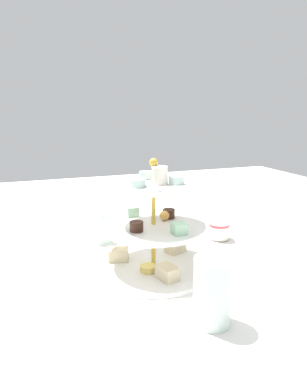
{
  "coord_description": "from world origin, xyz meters",
  "views": [
    {
      "loc": [
        0.73,
        -0.27,
        0.37
      ],
      "look_at": [
        0.0,
        0.0,
        0.18
      ],
      "focal_mm": 32.79,
      "sensor_mm": 36.0,
      "label": 1
    }
  ],
  "objects_px": {
    "teacup_with_saucer": "(219,232)",
    "butter_knife_right": "(279,269)",
    "tiered_serving_stand": "(154,235)",
    "water_glass_short_left": "(175,221)",
    "water_glass_tall_right": "(212,291)",
    "butter_knife_left": "(26,304)",
    "water_glass_mid_back": "(101,227)"
  },
  "relations": [
    {
      "from": "tiered_serving_stand",
      "to": "water_glass_tall_right",
      "type": "height_order",
      "value": "tiered_serving_stand"
    },
    {
      "from": "water_glass_short_left",
      "to": "water_glass_tall_right",
      "type": "bearing_deg",
      "value": -15.67
    },
    {
      "from": "butter_knife_left",
      "to": "water_glass_mid_back",
      "type": "height_order",
      "value": "water_glass_mid_back"
    },
    {
      "from": "water_glass_short_left",
      "to": "teacup_with_saucer",
      "type": "xyz_separation_m",
      "value": [
        0.1,
        0.09,
        -0.01
      ]
    },
    {
      "from": "butter_knife_left",
      "to": "teacup_with_saucer",
      "type": "bearing_deg",
      "value": 99.44
    },
    {
      "from": "butter_knife_right",
      "to": "butter_knife_left",
      "type": "bearing_deg",
      "value": 107.5
    },
    {
      "from": "tiered_serving_stand",
      "to": "teacup_with_saucer",
      "type": "relative_size",
      "value": 3.31
    },
    {
      "from": "tiered_serving_stand",
      "to": "water_glass_short_left",
      "type": "distance_m",
      "value": 0.25
    },
    {
      "from": "butter_knife_right",
      "to": "water_glass_short_left",
      "type": "bearing_deg",
      "value": 44.14
    },
    {
      "from": "butter_knife_left",
      "to": "butter_knife_right",
      "type": "xyz_separation_m",
      "value": [
        0.04,
        0.56,
        0.0
      ]
    },
    {
      "from": "water_glass_tall_right",
      "to": "tiered_serving_stand",
      "type": "bearing_deg",
      "value": -175.64
    },
    {
      "from": "water_glass_tall_right",
      "to": "butter_knife_left",
      "type": "distance_m",
      "value": 0.36
    },
    {
      "from": "teacup_with_saucer",
      "to": "butter_knife_right",
      "type": "height_order",
      "value": "teacup_with_saucer"
    },
    {
      "from": "tiered_serving_stand",
      "to": "water_glass_tall_right",
      "type": "distance_m",
      "value": 0.25
    },
    {
      "from": "water_glass_mid_back",
      "to": "tiered_serving_stand",
      "type": "bearing_deg",
      "value": 21.56
    },
    {
      "from": "butter_knife_left",
      "to": "water_glass_tall_right",
      "type": "bearing_deg",
      "value": 51.53
    },
    {
      "from": "teacup_with_saucer",
      "to": "water_glass_mid_back",
      "type": "relative_size",
      "value": 1.05
    },
    {
      "from": "teacup_with_saucer",
      "to": "water_glass_mid_back",
      "type": "bearing_deg",
      "value": -108.06
    },
    {
      "from": "butter_knife_left",
      "to": "butter_knife_right",
      "type": "distance_m",
      "value": 0.57
    },
    {
      "from": "water_glass_tall_right",
      "to": "water_glass_mid_back",
      "type": "relative_size",
      "value": 1.42
    },
    {
      "from": "tiered_serving_stand",
      "to": "water_glass_short_left",
      "type": "height_order",
      "value": "tiered_serving_stand"
    },
    {
      "from": "teacup_with_saucer",
      "to": "tiered_serving_stand",
      "type": "bearing_deg",
      "value": -66.63
    },
    {
      "from": "water_glass_tall_right",
      "to": "teacup_with_saucer",
      "type": "relative_size",
      "value": 1.35
    },
    {
      "from": "water_glass_tall_right",
      "to": "teacup_with_saucer",
      "type": "height_order",
      "value": "water_glass_tall_right"
    },
    {
      "from": "water_glass_tall_right",
      "to": "teacup_with_saucer",
      "type": "distance_m",
      "value": 0.41
    },
    {
      "from": "water_glass_short_left",
      "to": "butter_knife_right",
      "type": "height_order",
      "value": "water_glass_short_left"
    },
    {
      "from": "water_glass_short_left",
      "to": "water_glass_mid_back",
      "type": "distance_m",
      "value": 0.23
    },
    {
      "from": "water_glass_mid_back",
      "to": "butter_knife_left",
      "type": "bearing_deg",
      "value": -36.41
    },
    {
      "from": "tiered_serving_stand",
      "to": "butter_knife_left",
      "type": "relative_size",
      "value": 1.75
    },
    {
      "from": "water_glass_mid_back",
      "to": "water_glass_tall_right",
      "type": "bearing_deg",
      "value": 12.52
    },
    {
      "from": "water_glass_tall_right",
      "to": "butter_knife_left",
      "type": "xyz_separation_m",
      "value": [
        -0.17,
        -0.31,
        -0.06
      ]
    },
    {
      "from": "teacup_with_saucer",
      "to": "water_glass_short_left",
      "type": "bearing_deg",
      "value": -136.22
    }
  ]
}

